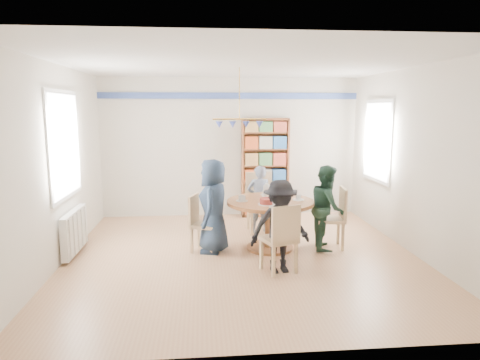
{
  "coord_description": "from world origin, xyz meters",
  "views": [
    {
      "loc": [
        -0.57,
        -5.87,
        2.1
      ],
      "look_at": [
        0.0,
        0.4,
        1.05
      ],
      "focal_mm": 32.0,
      "sensor_mm": 36.0,
      "label": 1
    }
  ],
  "objects": [
    {
      "name": "bookshelf",
      "position": [
        0.67,
        2.34,
        0.95
      ],
      "size": [
        0.92,
        0.27,
        1.92
      ],
      "color": "brown",
      "rests_on": "ground"
    },
    {
      "name": "person_right",
      "position": [
        1.3,
        0.25,
        0.64
      ],
      "size": [
        0.59,
        0.7,
        1.28
      ],
      "primitive_type": "imported",
      "rotation": [
        0.0,
        0.0,
        1.39
      ],
      "color": "#1A3426",
      "rests_on": "ground"
    },
    {
      "name": "chair_left",
      "position": [
        -0.6,
        0.32,
        0.46
      ],
      "size": [
        0.48,
        0.48,
        0.84
      ],
      "color": "tan",
      "rests_on": "ground"
    },
    {
      "name": "ground",
      "position": [
        0.0,
        0.0,
        0.0
      ],
      "size": [
        5.0,
        5.0,
        0.0
      ],
      "primitive_type": "plane",
      "color": "tan"
    },
    {
      "name": "person_far",
      "position": [
        0.4,
        1.21,
        0.58
      ],
      "size": [
        0.44,
        0.3,
        1.16
      ],
      "primitive_type": "imported",
      "rotation": [
        0.0,
        0.0,
        3.2
      ],
      "color": "gray",
      "rests_on": "ground"
    },
    {
      "name": "dining_table",
      "position": [
        0.45,
        0.3,
        0.56
      ],
      "size": [
        1.3,
        1.3,
        0.75
      ],
      "color": "brown",
      "rests_on": "ground"
    },
    {
      "name": "room_shell",
      "position": [
        -0.26,
        0.87,
        1.65
      ],
      "size": [
        5.0,
        5.0,
        5.0
      ],
      "color": "white",
      "rests_on": "ground"
    },
    {
      "name": "chair_near",
      "position": [
        0.44,
        -0.68,
        0.5
      ],
      "size": [
        0.51,
        0.51,
        0.91
      ],
      "color": "tan",
      "rests_on": "ground"
    },
    {
      "name": "tableware",
      "position": [
        0.42,
        0.33,
        0.81
      ],
      "size": [
        1.03,
        1.03,
        0.27
      ],
      "color": "white",
      "rests_on": "dining_table"
    },
    {
      "name": "person_near",
      "position": [
        0.42,
        -0.63,
        0.61
      ],
      "size": [
        0.84,
        0.56,
        1.21
      ],
      "primitive_type": "imported",
      "rotation": [
        0.0,
        0.0,
        0.15
      ],
      "color": "black",
      "rests_on": "ground"
    },
    {
      "name": "chair_right",
      "position": [
        1.44,
        0.28,
        0.51
      ],
      "size": [
        0.46,
        0.46,
        0.93
      ],
      "color": "tan",
      "rests_on": "ground"
    },
    {
      "name": "radiator",
      "position": [
        -2.42,
        0.3,
        0.35
      ],
      "size": [
        0.12,
        1.0,
        0.6
      ],
      "color": "silver",
      "rests_on": "ground"
    },
    {
      "name": "person_left",
      "position": [
        -0.41,
        0.26,
        0.69
      ],
      "size": [
        0.57,
        0.75,
        1.38
      ],
      "primitive_type": "imported",
      "rotation": [
        0.0,
        0.0,
        -1.78
      ],
      "color": "#1B283C",
      "rests_on": "ground"
    },
    {
      "name": "chair_far",
      "position": [
        0.42,
        1.31,
        0.56
      ],
      "size": [
        0.47,
        0.47,
        1.02
      ],
      "color": "tan",
      "rests_on": "ground"
    }
  ]
}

